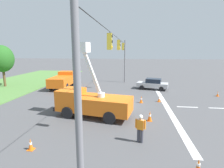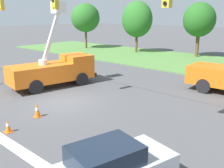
% 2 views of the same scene
% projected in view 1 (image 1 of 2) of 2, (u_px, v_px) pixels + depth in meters
% --- Properties ---
extents(ground_plane, '(200.00, 200.00, 0.00)m').
position_uv_depth(ground_plane, '(118.00, 105.00, 18.05)').
color(ground_plane, '#4C4C4F').
extents(lane_markings, '(17.60, 15.25, 0.01)m').
position_uv_depth(lane_markings, '(182.00, 107.00, 17.31)').
color(lane_markings, silver).
rests_on(lane_markings, ground).
extents(signal_gantry, '(26.20, 0.33, 7.20)m').
position_uv_depth(signal_gantry, '(119.00, 61.00, 17.22)').
color(signal_gantry, slate).
rests_on(signal_gantry, ground).
extents(tree_east, '(3.67, 3.12, 6.29)m').
position_uv_depth(tree_east, '(2.00, 59.00, 26.00)').
color(tree_east, brown).
rests_on(tree_east, ground).
extents(utility_truck_bucket_lift, '(3.49, 6.68, 6.14)m').
position_uv_depth(utility_truck_bucket_lift, '(92.00, 101.00, 14.65)').
color(utility_truck_bucket_lift, orange).
rests_on(utility_truck_bucket_lift, ground).
extents(utility_truck_support_near, '(6.25, 2.71, 2.24)m').
position_uv_depth(utility_truck_support_near, '(63.00, 80.00, 26.14)').
color(utility_truck_support_near, orange).
rests_on(utility_truck_support_near, ground).
extents(sedan_silver, '(2.72, 4.59, 1.56)m').
position_uv_depth(sedan_silver, '(153.00, 84.00, 25.02)').
color(sedan_silver, '#B7B7BC').
rests_on(sedan_silver, ground).
extents(road_worker, '(0.35, 0.62, 1.77)m').
position_uv_depth(road_worker, '(140.00, 127.00, 10.46)').
color(road_worker, '#383842').
rests_on(road_worker, ground).
extents(traffic_cone_foreground_left, '(0.36, 0.36, 0.69)m').
position_uv_depth(traffic_cone_foreground_left, '(198.00, 166.00, 7.96)').
color(traffic_cone_foreground_left, orange).
rests_on(traffic_cone_foreground_left, ground).
extents(traffic_cone_foreground_right, '(0.36, 0.36, 0.82)m').
position_uv_depth(traffic_cone_foreground_right, '(150.00, 116.00, 13.78)').
color(traffic_cone_foreground_right, orange).
rests_on(traffic_cone_foreground_right, ground).
extents(traffic_cone_mid_left, '(0.36, 0.36, 0.64)m').
position_uv_depth(traffic_cone_mid_left, '(159.00, 99.00, 18.99)').
color(traffic_cone_mid_left, orange).
rests_on(traffic_cone_mid_left, ground).
extents(traffic_cone_mid_right, '(0.36, 0.36, 0.63)m').
position_uv_depth(traffic_cone_mid_right, '(218.00, 94.00, 21.27)').
color(traffic_cone_mid_right, orange).
rests_on(traffic_cone_mid_right, ground).
extents(traffic_cone_near_bucket, '(0.36, 0.36, 0.77)m').
position_uv_depth(traffic_cone_near_bucket, '(141.00, 99.00, 18.59)').
color(traffic_cone_near_bucket, orange).
rests_on(traffic_cone_near_bucket, ground).
extents(traffic_cone_lane_edge_a, '(0.36, 0.36, 0.67)m').
position_uv_depth(traffic_cone_lane_edge_a, '(31.00, 144.00, 9.78)').
color(traffic_cone_lane_edge_a, orange).
rests_on(traffic_cone_lane_edge_a, ground).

